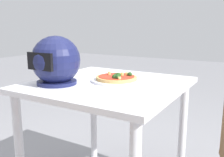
% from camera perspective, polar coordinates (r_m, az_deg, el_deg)
% --- Properties ---
extents(dining_table, '(0.84, 0.85, 0.75)m').
position_cam_1_polar(dining_table, '(1.51, -1.02, -4.91)').
color(dining_table, white).
rests_on(dining_table, ground).
extents(pizza_plate, '(0.30, 0.30, 0.01)m').
position_cam_1_polar(pizza_plate, '(1.50, 1.02, -0.43)').
color(pizza_plate, white).
rests_on(pizza_plate, dining_table).
extents(pizza, '(0.24, 0.24, 0.05)m').
position_cam_1_polar(pizza, '(1.49, 1.09, 0.23)').
color(pizza, tan).
rests_on(pizza, pizza_plate).
extents(motorcycle_helmet, '(0.27, 0.27, 0.27)m').
position_cam_1_polar(motorcycle_helmet, '(1.44, -12.52, 3.81)').
color(motorcycle_helmet, '#191E4C').
rests_on(motorcycle_helmet, dining_table).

